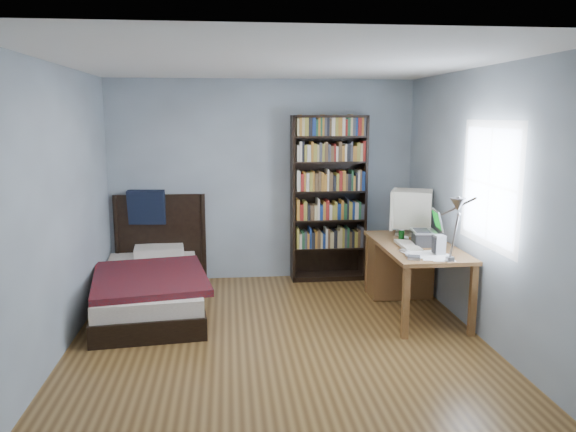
% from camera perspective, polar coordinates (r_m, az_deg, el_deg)
% --- Properties ---
extents(room, '(4.20, 4.24, 2.50)m').
position_cam_1_polar(room, '(4.99, -0.71, 0.88)').
color(room, '#563819').
rests_on(room, ground).
extents(desk, '(0.75, 1.51, 0.73)m').
position_cam_1_polar(desk, '(6.47, 11.59, -4.77)').
color(desk, brown).
rests_on(desk, floor).
extents(crt_monitor, '(0.59, 0.54, 0.52)m').
position_cam_1_polar(crt_monitor, '(6.44, 12.32, 0.68)').
color(crt_monitor, beige).
rests_on(crt_monitor, desk).
extents(laptop, '(0.33, 0.33, 0.37)m').
position_cam_1_polar(laptop, '(5.98, 13.76, -1.91)').
color(laptop, '#2D2D30').
rests_on(laptop, desk).
extents(desk_lamp, '(0.26, 0.57, 0.67)m').
position_cam_1_polar(desk_lamp, '(4.88, 16.79, 0.46)').
color(desk_lamp, '#99999E').
rests_on(desk_lamp, desk).
extents(keyboard, '(0.18, 0.44, 0.04)m').
position_cam_1_polar(keyboard, '(5.89, 12.09, -2.94)').
color(keyboard, beige).
rests_on(keyboard, desk).
extents(speaker, '(0.10, 0.10, 0.19)m').
position_cam_1_polar(speaker, '(5.61, 15.10, -2.86)').
color(speaker, gray).
rests_on(speaker, desk).
extents(soda_can, '(0.06, 0.06, 0.11)m').
position_cam_1_polar(soda_can, '(6.17, 11.44, -1.92)').
color(soda_can, '#073607').
rests_on(soda_can, desk).
extents(mouse, '(0.07, 0.12, 0.04)m').
position_cam_1_polar(mouse, '(6.23, 11.86, -2.18)').
color(mouse, silver).
rests_on(mouse, desk).
extents(phone_silver, '(0.09, 0.12, 0.02)m').
position_cam_1_polar(phone_silver, '(5.66, 11.75, -3.49)').
color(phone_silver, silver).
rests_on(phone_silver, desk).
extents(phone_grey, '(0.05, 0.09, 0.02)m').
position_cam_1_polar(phone_grey, '(5.51, 12.09, -3.91)').
color(phone_grey, gray).
rests_on(phone_grey, desk).
extents(external_drive, '(0.14, 0.14, 0.02)m').
position_cam_1_polar(external_drive, '(5.41, 12.67, -4.16)').
color(external_drive, gray).
rests_on(external_drive, desk).
extents(bookshelf, '(0.93, 0.30, 2.06)m').
position_cam_1_polar(bookshelf, '(7.03, 4.13, 1.79)').
color(bookshelf, black).
rests_on(bookshelf, floor).
extents(bed, '(1.34, 2.21, 1.16)m').
position_cam_1_polar(bed, '(6.35, -13.65, -6.63)').
color(bed, black).
rests_on(bed, floor).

